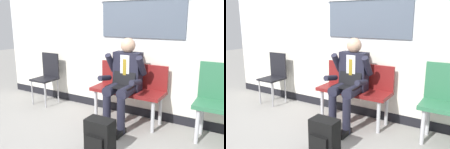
# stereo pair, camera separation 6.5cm
# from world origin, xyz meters

# --- Properties ---
(ground_plane) EXTENTS (18.00, 18.00, 0.00)m
(ground_plane) POSITION_xyz_m (0.00, 0.00, 0.00)
(ground_plane) COLOR gray
(station_wall) EXTENTS (5.11, 0.16, 2.75)m
(station_wall) POSITION_xyz_m (0.01, 0.65, 1.37)
(station_wall) COLOR silver
(station_wall) RESTS_ON ground
(bench_with_person) EXTENTS (1.08, 0.42, 0.87)m
(bench_with_person) POSITION_xyz_m (0.29, 0.37, 0.53)
(bench_with_person) COLOR maroon
(bench_with_person) RESTS_ON ground
(person_seated) EXTENTS (0.57, 0.70, 1.25)m
(person_seated) POSITION_xyz_m (0.29, 0.17, 0.67)
(person_seated) COLOR #1E1E2D
(person_seated) RESTS_ON ground
(backpack) EXTENTS (0.32, 0.24, 0.41)m
(backpack) POSITION_xyz_m (0.41, -0.63, 0.20)
(backpack) COLOR black
(backpack) RESTS_ON ground
(folding_chair) EXTENTS (0.38, 0.38, 0.91)m
(folding_chair) POSITION_xyz_m (-1.35, 0.33, 0.55)
(folding_chair) COLOR black
(folding_chair) RESTS_ON ground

